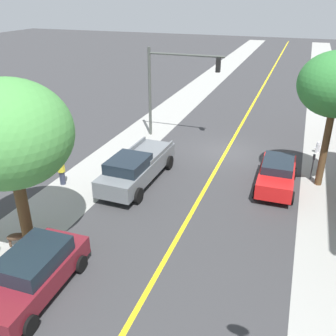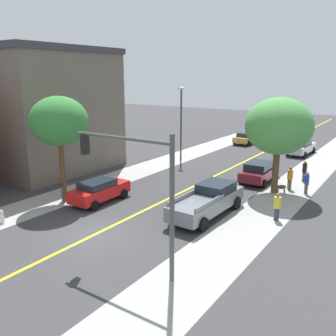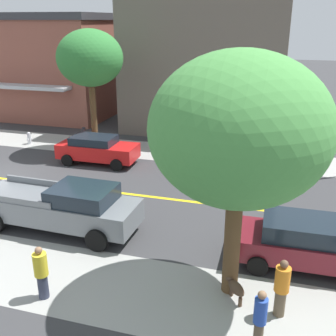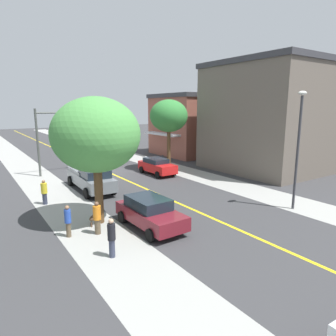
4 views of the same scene
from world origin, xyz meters
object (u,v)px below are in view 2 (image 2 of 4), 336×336
Objects in this scene: grey_pickup_truck at (208,200)px; street_tree_left_near at (279,126)px; maroon_sedan_right_curb at (259,171)px; gold_sedan_left_curb at (247,138)px; traffic_light_mast at (139,178)px; red_sedan_left_curb at (99,190)px; parking_meter at (62,190)px; silver_sedan_right_curb at (301,147)px; fire_hydrant at (2,216)px; street_tree_right_corner at (59,122)px; street_lamp at (181,117)px; pedestrian_yellow_shirt at (277,206)px; pedestrian_orange_shirt at (290,178)px; pedestrian_blue_shirt at (307,182)px; pedestrian_black_shirt at (304,171)px; small_dog at (280,187)px.

street_tree_left_near is at bearing -14.73° from grey_pickup_truck.
gold_sedan_left_curb is at bearing 24.23° from maroon_sedan_right_curb.
red_sedan_left_curb is (-7.68, 5.30, -3.34)m from traffic_light_mast.
silver_sedan_right_curb is (8.88, 24.52, -0.14)m from parking_meter.
maroon_sedan_right_curb is (9.16, 16.35, 0.44)m from fire_hydrant.
street_lamp reaches higher than street_tree_right_corner.
street_tree_left_near is 1.09× the size of grey_pickup_truck.
parking_meter is 0.89× the size of pedestrian_yellow_shirt.
street_lamp is 12.47m from pedestrian_orange_shirt.
grey_pickup_truck is 3.80× the size of pedestrian_yellow_shirt.
parking_meter is 15.17m from street_lamp.
grey_pickup_truck reaches higher than fire_hydrant.
pedestrian_orange_shirt is at bearing -15.44° from street_lamp.
street_tree_left_near is 4.52m from pedestrian_blue_shirt.
red_sedan_left_curb is at bearing 175.23° from pedestrian_orange_shirt.
parking_meter is at bearing 174.99° from pedestrian_orange_shirt.
maroon_sedan_right_curb is 2.62× the size of pedestrian_black_shirt.
fire_hydrant is 0.47× the size of pedestrian_yellow_shirt.
silver_sedan_right_curb is at bearing 70.09° from parking_meter.
red_sedan_left_curb is 2.51× the size of pedestrian_black_shirt.
street_tree_left_near is 3.95× the size of pedestrian_black_shirt.
silver_sedan_right_curb is at bearing -18.01° from red_sedan_left_curb.
pedestrian_blue_shirt is (12.74, 11.13, -0.10)m from parking_meter.
fire_hydrant is 31.41m from gold_sedan_left_curb.
pedestrian_blue_shirt reaches higher than gold_sedan_left_curb.
maroon_sedan_right_curb is (-1.95, 2.11, -3.98)m from street_tree_left_near.
pedestrian_orange_shirt is 2.65m from pedestrian_black_shirt.
gold_sedan_left_curb is 7.74m from silver_sedan_right_curb.
silver_sedan_right_curb is at bearing 50.79° from pedestrian_orange_shirt.
street_tree_left_near is 4.16× the size of pedestrian_yellow_shirt.
street_lamp is 4.17× the size of pedestrian_black_shirt.
street_lamp reaches higher than maroon_sedan_right_curb.
parking_meter is at bearing -89.60° from street_lamp.
parking_meter is at bearing 133.37° from red_sedan_left_curb.
street_tree_left_near is 8.59× the size of small_dog.
parking_meter is 16.92m from pedestrian_blue_shirt.
pedestrian_yellow_shirt is at bearing 171.25° from pedestrian_black_shirt.
street_tree_right_corner reaches higher than pedestrian_yellow_shirt.
gold_sedan_left_curb reaches higher than fire_hydrant.
pedestrian_blue_shirt reaches higher than silver_sedan_right_curb.
street_lamp is at bearing 73.85° from pedestrian_black_shirt.
pedestrian_black_shirt is (-0.74, 9.04, 0.06)m from pedestrian_yellow_shirt.
fire_hydrant is at bearing -90.77° from street_lamp.
pedestrian_yellow_shirt is at bearing -70.25° from street_tree_left_near.
pedestrian_black_shirt is (10.16, -13.06, 0.16)m from gold_sedan_left_curb.
parking_meter is 0.85× the size of pedestrian_black_shirt.
traffic_light_mast is 7.98m from grey_pickup_truck.
pedestrian_yellow_shirt is (10.81, 3.50, 0.05)m from red_sedan_left_curb.
pedestrian_blue_shirt is 1.39m from pedestrian_orange_shirt.
street_lamp is at bearing 36.62° from pedestrian_yellow_shirt.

